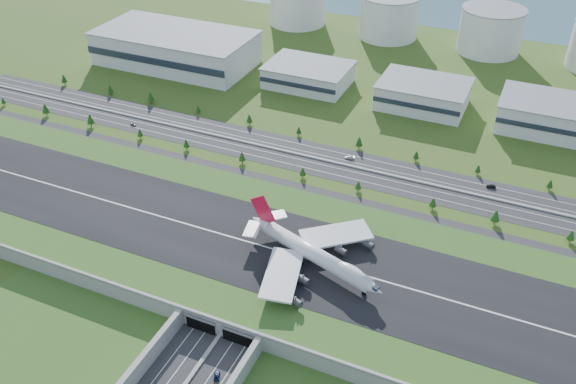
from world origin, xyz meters
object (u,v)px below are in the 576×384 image
at_px(boeing_747, 313,253).
at_px(car_4, 133,124).
at_px(fuel_tank_a, 298,4).
at_px(car_7, 349,157).
at_px(car_2, 217,376).
at_px(car_5, 491,186).

distance_m(boeing_747, car_4, 184.21).
height_order(fuel_tank_a, car_7, fuel_tank_a).
distance_m(fuel_tank_a, boeing_747, 342.79).
height_order(car_2, car_4, car_4).
bearing_deg(car_4, car_7, -60.56).
relative_size(car_5, car_7, 0.88).
bearing_deg(car_2, fuel_tank_a, -94.76).
height_order(car_4, car_5, car_5).
relative_size(boeing_747, car_5, 14.47).
xyz_separation_m(car_4, car_5, (224.70, 20.63, 0.07)).
bearing_deg(car_5, fuel_tank_a, -149.26).
bearing_deg(boeing_747, car_7, 118.74).
height_order(car_4, car_7, car_7).
distance_m(car_2, car_5, 189.75).
bearing_deg(car_7, car_4, -90.86).
xyz_separation_m(fuel_tank_a, boeing_747, (141.36, -312.27, -2.88)).
distance_m(car_4, car_7, 143.72).
relative_size(fuel_tank_a, boeing_747, 0.68).
distance_m(car_5, car_7, 82.14).
distance_m(fuel_tank_a, car_2, 400.19).
height_order(fuel_tank_a, car_2, fuel_tank_a).
relative_size(boeing_747, car_2, 15.55).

